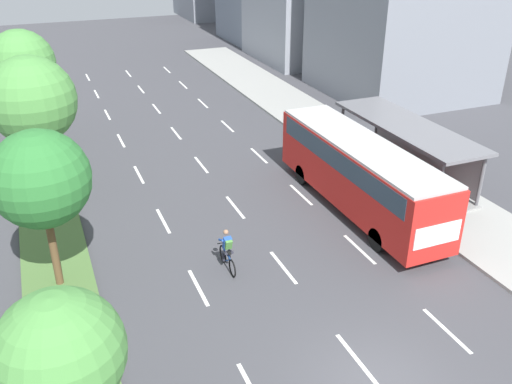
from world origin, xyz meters
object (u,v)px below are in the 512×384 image
object	(u,v)px
cyclist	(227,252)
median_tree_second	(40,179)
median_tree_fourth	(22,63)
bus_shelter	(409,145)
median_tree_nearest	(60,353)
median_tree_third	(31,100)
bus	(359,169)

from	to	relation	value
cyclist	median_tree_second	distance (m)	7.29
median_tree_second	median_tree_fourth	size ratio (longest dim) A/B	0.90
bus_shelter	median_tree_nearest	bearing A→B (deg)	-148.17
median_tree_second	median_tree_third	distance (m)	8.03
bus	median_tree_nearest	xyz separation A→B (m)	(-13.63, -9.10, 1.50)
cyclist	median_tree_nearest	size ratio (longest dim) A/B	0.37
median_tree_third	bus	bearing A→B (deg)	-27.36
median_tree_nearest	median_tree_fourth	bearing A→B (deg)	89.94
bus_shelter	median_tree_third	bearing A→B (deg)	164.46
bus	cyclist	xyz separation A→B (m)	(-7.31, -2.44, -1.28)
bus_shelter	median_tree_second	size ratio (longest dim) A/B	1.57
median_tree_second	median_tree_fourth	xyz separation A→B (m)	(-0.10, 16.03, 0.47)
median_tree_nearest	median_tree_second	xyz separation A→B (m)	(0.13, 8.02, 0.83)
cyclist	median_tree_third	xyz separation A→B (m)	(-6.08, 9.37, 4.10)
bus	cyclist	bearing A→B (deg)	-161.55
bus	median_tree_third	size ratio (longest dim) A/B	1.65
median_tree_nearest	median_tree_third	bearing A→B (deg)	89.13
bus_shelter	median_tree_third	xyz separation A→B (m)	(-17.66, 4.91, 3.02)
bus_shelter	cyclist	distance (m)	12.46
median_tree_second	bus	bearing A→B (deg)	4.60
bus	median_tree_second	world-z (taller)	median_tree_second
median_tree_fourth	bus	bearing A→B (deg)	-47.68
bus	cyclist	size ratio (longest dim) A/B	6.20
median_tree_second	bus_shelter	bearing A→B (deg)	9.90
bus	median_tree_third	world-z (taller)	median_tree_third
cyclist	median_tree_fourth	bearing A→B (deg)	109.90
bus_shelter	cyclist	bearing A→B (deg)	-158.97
median_tree_third	median_tree_fourth	size ratio (longest dim) A/B	1.02
cyclist	median_tree_fourth	xyz separation A→B (m)	(-6.29, 17.38, 4.08)
bus_shelter	median_tree_fourth	size ratio (longest dim) A/B	1.42
cyclist	median_tree_nearest	bearing A→B (deg)	-133.49
bus_shelter	median_tree_fourth	distance (m)	22.27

